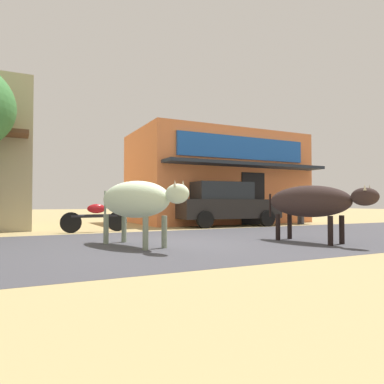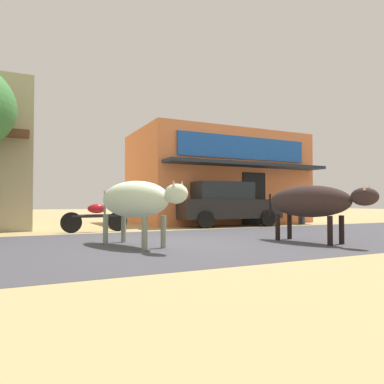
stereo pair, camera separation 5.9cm
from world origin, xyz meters
TOP-DOWN VIEW (x-y plane):
  - ground at (0.00, 0.00)m, footprint 80.00×80.00m
  - asphalt_road at (0.00, 0.00)m, footprint 72.00×6.19m
  - storefront_right_club at (5.26, 6.82)m, footprint 7.38×5.33m
  - parked_hatchback_car at (4.11, 4.23)m, footprint 3.98×2.03m
  - parked_motorcycle at (-0.77, 3.60)m, footprint 1.99×0.28m
  - cow_near_brown at (-0.72, -0.24)m, footprint 1.30×2.69m
  - cow_far_dark at (3.02, -1.29)m, footprint 1.06×2.64m
  - pedestrian_by_shop at (7.47, 3.76)m, footprint 0.42×0.61m

SIDE VIEW (x-z plane):
  - ground at x=0.00m, z-range 0.00..0.00m
  - asphalt_road at x=0.00m, z-range 0.00..0.00m
  - parked_motorcycle at x=-0.77m, z-range -0.06..0.99m
  - parked_hatchback_car at x=4.11m, z-range 0.02..1.66m
  - cow_far_dark at x=3.02m, z-range 0.27..1.54m
  - pedestrian_by_shop at x=7.47m, z-range 0.13..1.70m
  - cow_near_brown at x=-0.72m, z-range 0.28..1.61m
  - storefront_right_club at x=5.26m, z-range 0.01..3.95m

